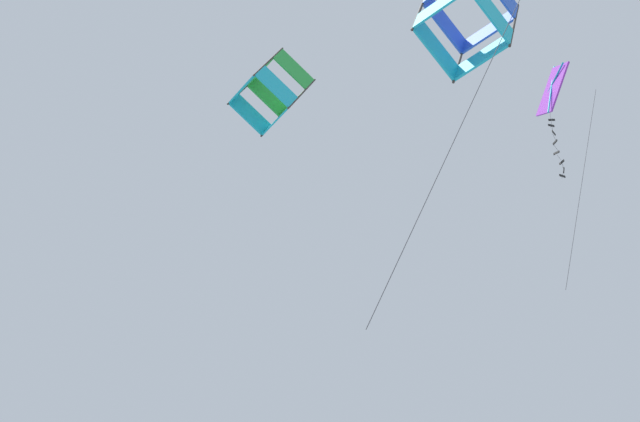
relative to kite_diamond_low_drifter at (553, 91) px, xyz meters
name	(u,v)px	position (x,y,z in m)	size (l,w,h in m)	color
kite_diamond_low_drifter	(553,91)	(0.00, 0.00, 0.00)	(2.27, 1.94, 9.06)	purple
kite_box_highest	(272,92)	(2.58, -7.39, 1.87)	(2.53, 2.10, 2.52)	green
kite_box_near_left	(467,17)	(7.16, 0.35, -5.20)	(3.60, 3.25, 9.98)	blue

